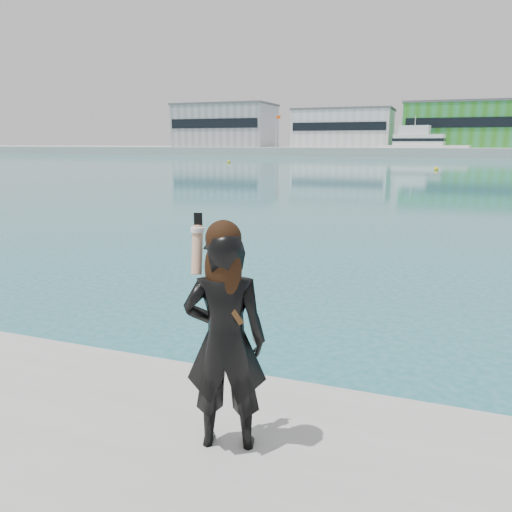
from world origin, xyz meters
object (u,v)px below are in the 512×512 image
Objects in this scene: motor_yacht at (421,145)px; buoy_near at (436,170)px; buoy_far at (229,163)px; woman at (225,335)px.

buoy_near is (4.03, -56.56, -2.52)m from motor_yacht.
buoy_far is at bearing -114.64° from motor_yacht.
buoy_near is 0.27× the size of woman.
buoy_near is 1.00× the size of buoy_far.
motor_yacht is 56.76m from buoy_near.
woman is at bearing -66.85° from buoy_far.
motor_yacht reaches higher than woman.
buoy_far is at bearing -83.83° from woman.
woman is (3.03, -115.81, -0.77)m from motor_yacht.
motor_yacht is at bearing -105.48° from woman.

